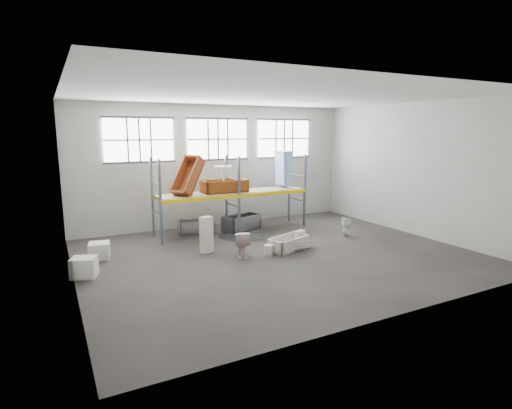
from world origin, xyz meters
TOP-DOWN VIEW (x-y plane):
  - floor at (0.00, 0.00)m, footprint 12.00×10.00m
  - ceiling at (0.00, 0.00)m, footprint 12.00×10.00m
  - wall_back at (0.00, 5.05)m, footprint 12.00×0.10m
  - wall_front at (0.00, -5.05)m, footprint 12.00×0.10m
  - wall_left at (-6.05, 0.00)m, footprint 0.10×10.00m
  - wall_right at (6.05, 0.00)m, footprint 0.10×10.00m
  - window_left at (-3.20, 4.94)m, footprint 2.60×0.04m
  - window_mid at (0.00, 4.94)m, footprint 2.60×0.04m
  - window_right at (3.20, 4.94)m, footprint 2.60×0.04m
  - rack_upright_la at (-3.00, 2.90)m, footprint 0.08×0.08m
  - rack_upright_lb at (-3.00, 4.10)m, footprint 0.08×0.08m
  - rack_upright_ma at (0.00, 2.90)m, footprint 0.08×0.08m
  - rack_upright_mb at (0.00, 4.10)m, footprint 0.08×0.08m
  - rack_upright_ra at (3.00, 2.90)m, footprint 0.08×0.08m
  - rack_upright_rb at (3.00, 4.10)m, footprint 0.08×0.08m
  - rack_beam_front at (0.00, 2.90)m, footprint 6.00×0.10m
  - rack_beam_back at (0.00, 4.10)m, footprint 6.00×0.10m
  - shelf_deck at (0.00, 3.50)m, footprint 5.90×1.10m
  - wet_patch at (0.00, 2.70)m, footprint 1.80×1.80m
  - bathtub_beige at (0.61, 0.29)m, footprint 1.67×1.18m
  - cistern_spare at (1.27, 0.65)m, footprint 0.51×0.38m
  - sink_in_tub at (0.21, 0.56)m, footprint 0.55×0.55m
  - toilet_beige at (-1.11, 0.35)m, footprint 0.71×0.92m
  - cistern_tall at (-1.95, 1.26)m, footprint 0.45×0.36m
  - toilet_white at (3.47, 0.74)m, footprint 0.42×0.42m
  - steel_tub_left at (-1.39, 3.95)m, footprint 1.41×0.79m
  - steel_tub_right at (0.43, 3.61)m, footprint 1.73×1.22m
  - rust_tub_flat at (-0.34, 3.51)m, footprint 1.74×0.82m
  - rust_tub_tilted at (-1.80, 3.53)m, footprint 1.45×1.27m
  - sink_on_shelf at (-0.43, 3.39)m, footprint 0.75×0.63m
  - blue_tub_upright at (2.41, 3.67)m, footprint 0.53×0.72m
  - bucket at (-0.27, 0.09)m, footprint 0.35×0.35m
  - carton_near at (-5.72, 0.65)m, footprint 0.79×0.74m
  - carton_far at (-5.16, 2.19)m, footprint 0.71×0.71m

SIDE VIEW (x-z plane):
  - floor at x=0.00m, z-range -0.10..0.00m
  - wet_patch at x=0.00m, z-range 0.00..0.00m
  - sink_in_tub at x=0.21m, z-range 0.08..0.24m
  - bucket at x=-0.27m, z-range 0.00..0.33m
  - bathtub_beige at x=0.61m, z-range 0.00..0.45m
  - steel_tub_left at x=-1.39m, z-range 0.00..0.49m
  - carton_far at x=-5.16m, z-range 0.00..0.51m
  - carton_near at x=-5.72m, z-range 0.00..0.55m
  - cistern_spare at x=1.27m, z-range 0.06..0.50m
  - steel_tub_right at x=0.43m, z-range 0.00..0.58m
  - toilet_white at x=3.47m, z-range 0.00..0.73m
  - toilet_beige at x=-1.11m, z-range 0.00..0.83m
  - cistern_tall at x=-1.95m, z-range 0.00..1.19m
  - rack_upright_la at x=-3.00m, z-range 0.00..3.00m
  - rack_upright_lb at x=-3.00m, z-range 0.00..3.00m
  - rack_upright_ma at x=0.00m, z-range 0.00..3.00m
  - rack_upright_mb at x=0.00m, z-range 0.00..3.00m
  - rack_upright_ra at x=3.00m, z-range 0.00..3.00m
  - rack_upright_rb at x=3.00m, z-range 0.00..3.00m
  - rack_beam_front at x=0.00m, z-range 1.43..1.57m
  - rack_beam_back at x=0.00m, z-range 1.43..1.57m
  - shelf_deck at x=0.00m, z-range 1.57..1.59m
  - rust_tub_flat at x=-0.34m, z-range 1.58..2.06m
  - sink_on_shelf at x=-0.43m, z-range 1.80..2.39m
  - rust_tub_tilted at x=-1.80m, z-range 1.53..3.06m
  - blue_tub_upright at x=2.41m, z-range 1.67..3.12m
  - wall_back at x=0.00m, z-range 0.00..5.00m
  - wall_front at x=0.00m, z-range 0.00..5.00m
  - wall_left at x=-6.05m, z-range 0.00..5.00m
  - wall_right at x=6.05m, z-range 0.00..5.00m
  - window_left at x=-3.20m, z-range 2.80..4.40m
  - window_mid at x=0.00m, z-range 2.80..4.40m
  - window_right at x=3.20m, z-range 2.80..4.40m
  - ceiling at x=0.00m, z-range 5.00..5.10m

